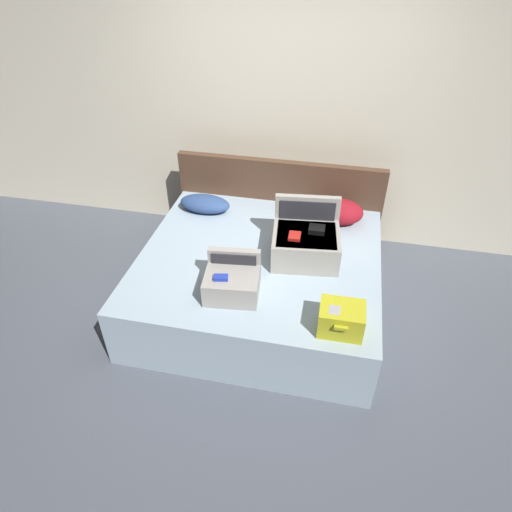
# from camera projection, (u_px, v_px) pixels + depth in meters

# --- Properties ---
(ground_plane) EXTENTS (12.00, 12.00, 0.00)m
(ground_plane) POSITION_uv_depth(u_px,v_px,m) (249.00, 335.00, 3.68)
(ground_plane) COLOR #4C515B
(back_wall) EXTENTS (8.00, 0.10, 2.60)m
(back_wall) POSITION_uv_depth(u_px,v_px,m) (287.00, 109.00, 4.18)
(back_wall) COLOR beige
(back_wall) RESTS_ON ground
(bed) EXTENTS (1.95, 1.81, 0.51)m
(bed) POSITION_uv_depth(u_px,v_px,m) (259.00, 280.00, 3.83)
(bed) COLOR #99ADBC
(bed) RESTS_ON ground
(headboard) EXTENTS (1.99, 0.08, 0.92)m
(headboard) POSITION_uv_depth(u_px,v_px,m) (279.00, 204.00, 4.45)
(headboard) COLOR #4C3323
(headboard) RESTS_ON ground
(hard_case_large) EXTENTS (0.58, 0.55, 0.44)m
(hard_case_large) POSITION_uv_depth(u_px,v_px,m) (306.00, 242.00, 3.59)
(hard_case_large) COLOR gray
(hard_case_large) RESTS_ON bed
(hard_case_medium) EXTENTS (0.43, 0.39, 0.29)m
(hard_case_medium) POSITION_uv_depth(u_px,v_px,m) (232.00, 281.00, 3.25)
(hard_case_medium) COLOR gray
(hard_case_medium) RESTS_ON bed
(hard_case_small) EXTENTS (0.30, 0.26, 0.20)m
(hard_case_small) POSITION_uv_depth(u_px,v_px,m) (341.00, 319.00, 2.97)
(hard_case_small) COLOR gold
(hard_case_small) RESTS_ON bed
(pillow_near_headboard) EXTENTS (0.49, 0.26, 0.16)m
(pillow_near_headboard) POSITION_uv_depth(u_px,v_px,m) (205.00, 204.00, 4.19)
(pillow_near_headboard) COLOR navy
(pillow_near_headboard) RESTS_ON bed
(pillow_center_head) EXTENTS (0.44, 0.31, 0.21)m
(pillow_center_head) POSITION_uv_depth(u_px,v_px,m) (339.00, 212.00, 4.03)
(pillow_center_head) COLOR maroon
(pillow_center_head) RESTS_ON bed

